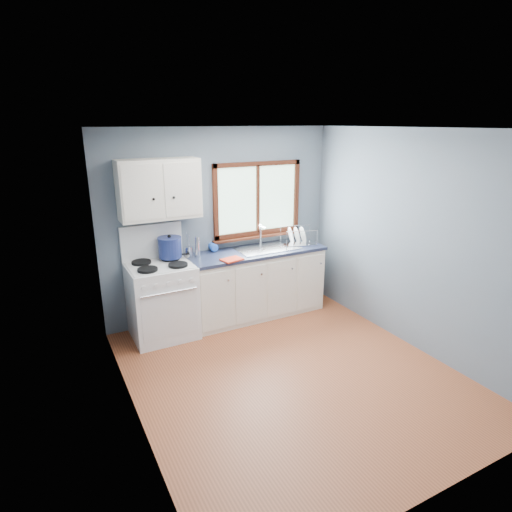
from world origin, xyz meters
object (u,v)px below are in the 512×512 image
gas_range (162,298)px  stockpot (170,247)px  skillet (170,255)px  thermos (197,247)px  base_cabinets (256,286)px  utensil_crock (189,252)px  sink (267,253)px  dish_rack (298,239)px

gas_range → stockpot: gas_range is taller
skillet → thermos: size_ratio=1.41×
stockpot → thermos: bearing=-7.0°
gas_range → base_cabinets: 1.31m
stockpot → utensil_crock: size_ratio=0.88×
sink → stockpot: stockpot is taller
utensil_crock → dish_rack: 1.56m
base_cabinets → sink: size_ratio=2.20×
utensil_crock → dish_rack: bearing=-4.2°
stockpot → gas_range: bearing=-143.1°
stockpot → sink: bearing=-5.0°
sink → dish_rack: size_ratio=1.57×
skillet → stockpot: (0.00, 0.00, 0.10)m
base_cabinets → utensil_crock: (-0.88, 0.13, 0.58)m
utensil_crock → dish_rack: (1.56, -0.11, -0.01)m
stockpot → dish_rack: (1.80, -0.10, -0.11)m
gas_range → sink: bearing=0.7°
stockpot → thermos: 0.34m
gas_range → sink: (1.49, 0.02, 0.37)m
gas_range → stockpot: (0.18, 0.13, 0.59)m
gas_range → base_cabinets: gas_range is taller
utensil_crock → dish_rack: utensil_crock is taller
utensil_crock → thermos: size_ratio=1.25×
gas_range → thermos: size_ratio=5.04×
skillet → sink: bearing=8.2°
gas_range → utensil_crock: 0.67m
sink → thermos: bearing=175.6°
skillet → utensil_crock: bearing=18.2°
skillet → stockpot: size_ratio=1.28×
stockpot → dish_rack: stockpot is taller
stockpot → thermos: stockpot is taller
sink → skillet: 1.32m
stockpot → dish_rack: bearing=-3.0°
base_cabinets → sink: sink is taller
base_cabinets → dish_rack: bearing=1.6°
base_cabinets → skillet: 1.27m
gas_range → utensil_crock: (0.43, 0.15, 0.50)m
skillet → dish_rack: dish_rack is taller
dish_rack → gas_range: bearing=-162.5°
base_cabinets → skillet: bearing=174.4°
utensil_crock → thermos: 0.13m
sink → skillet: sink is taller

